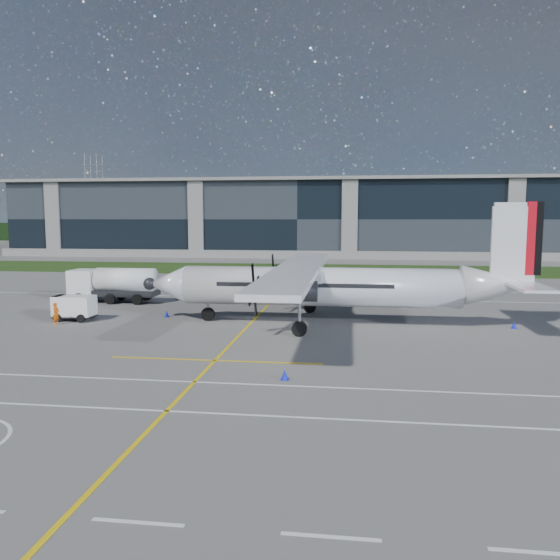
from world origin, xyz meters
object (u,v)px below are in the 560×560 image
baggage_tug (74,308)px  safety_cone_nose_stbd (167,314)px  safety_cone_stbdwing (317,293)px  pylon_west (95,197)px  safety_cone_tail (514,325)px  fuel_tanker_truck (108,285)px  turboprop_aircraft (334,264)px  safety_cone_portwing (285,375)px  ground_crew_person (56,312)px

baggage_tug → safety_cone_nose_stbd: (6.58, 2.23, -0.70)m
baggage_tug → safety_cone_stbdwing: baggage_tug is taller
pylon_west → baggage_tug: (69.32, -145.76, -14.05)m
safety_cone_tail → fuel_tanker_truck: bearing=166.9°
turboprop_aircraft → safety_cone_portwing: bearing=-97.6°
ground_crew_person → safety_cone_nose_stbd: bearing=-54.5°
baggage_tug → safety_cone_stbdwing: size_ratio=6.32×
baggage_tug → safety_cone_nose_stbd: baggage_tug is taller
pylon_west → ground_crew_person: (68.86, -147.61, -14.06)m
turboprop_aircraft → safety_cone_tail: (12.83, -0.03, -4.24)m
ground_crew_person → safety_cone_tail: bearing=-79.5°
fuel_tanker_truck → safety_cone_stbdwing: fuel_tanker_truck is taller
fuel_tanker_truck → pylon_west: bearing=116.4°
pylon_west → fuel_tanker_truck: (67.84, -136.72, -13.39)m
pylon_west → fuel_tanker_truck: pylon_west is taller
safety_cone_nose_stbd → ground_crew_person: bearing=-149.9°
ground_crew_person → safety_cone_nose_stbd: size_ratio=3.78×
safety_cone_nose_stbd → pylon_west: bearing=117.9°
safety_cone_stbdwing → pylon_west: bearing=123.7°
turboprop_aircraft → safety_cone_stbdwing: turboprop_aircraft is taller
safety_cone_stbdwing → safety_cone_tail: bearing=-43.8°
fuel_tanker_truck → ground_crew_person: fuel_tanker_truck is taller
fuel_tanker_truck → safety_cone_nose_stbd: bearing=-40.2°
ground_crew_person → safety_cone_nose_stbd: (7.04, 4.09, -0.69)m
pylon_west → safety_cone_portwing: pylon_west is taller
baggage_tug → ground_crew_person: size_ratio=1.67×
fuel_tanker_truck → safety_cone_tail: fuel_tanker_truck is taller
turboprop_aircraft → safety_cone_portwing: (-1.92, -14.44, -4.24)m
safety_cone_nose_stbd → safety_cone_tail: bearing=-2.4°
turboprop_aircraft → fuel_tanker_truck: (-21.34, 7.89, -2.88)m
turboprop_aircraft → safety_cone_stbdwing: size_ratio=59.88×
safety_cone_tail → safety_cone_stbdwing: same height
pylon_west → ground_crew_person: size_ratio=15.89×
turboprop_aircraft → ground_crew_person: (-20.32, -3.01, -3.55)m
baggage_tug → safety_cone_nose_stbd: size_ratio=6.32×
safety_cone_nose_stbd → safety_cone_portwing: 19.23m
turboprop_aircraft → fuel_tanker_truck: size_ratio=3.49×
fuel_tanker_truck → safety_cone_portwing: (19.42, -22.33, -1.36)m
turboprop_aircraft → ground_crew_person: size_ratio=15.86×
safety_cone_nose_stbd → safety_cone_portwing: (11.36, -15.52, 0.00)m
ground_crew_person → safety_cone_stbdwing: 25.13m
safety_cone_stbdwing → fuel_tanker_truck: bearing=-161.3°
ground_crew_person → baggage_tug: bearing=-8.5°
safety_cone_tail → safety_cone_portwing: bearing=-135.7°
safety_cone_nose_stbd → safety_cone_portwing: size_ratio=1.00×
fuel_tanker_truck → ground_crew_person: (1.02, -10.90, -0.67)m
fuel_tanker_truck → safety_cone_portwing: fuel_tanker_truck is taller
baggage_tug → safety_cone_portwing: baggage_tug is taller
pylon_west → fuel_tanker_truck: bearing=-63.6°
baggage_tug → safety_cone_tail: (32.69, 1.12, -0.70)m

